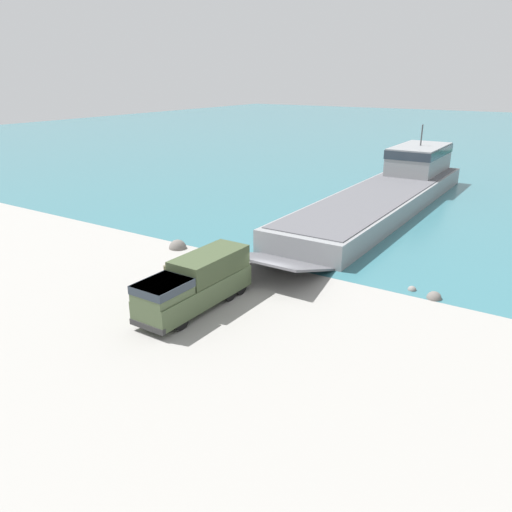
% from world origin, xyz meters
% --- Properties ---
extents(ground_plane, '(240.00, 240.00, 0.00)m').
position_xyz_m(ground_plane, '(0.00, 0.00, 0.00)').
color(ground_plane, gray).
extents(water_surface, '(240.00, 180.00, 0.01)m').
position_xyz_m(water_surface, '(0.00, 93.57, 0.00)').
color(water_surface, '#336B75').
rests_on(water_surface, ground_plane).
extents(landing_craft, '(7.33, 41.52, 7.39)m').
position_xyz_m(landing_craft, '(-1.03, 26.27, 1.75)').
color(landing_craft, gray).
rests_on(landing_craft, ground_plane).
extents(military_truck, '(2.43, 8.02, 2.98)m').
position_xyz_m(military_truck, '(-2.18, -4.85, 1.57)').
color(military_truck, '#475638').
rests_on(military_truck, ground_plane).
extents(soldier_on_ramp, '(0.46, 0.49, 1.81)m').
position_xyz_m(soldier_on_ramp, '(-5.45, -3.67, 1.06)').
color(soldier_on_ramp, '#6B664C').
rests_on(soldier_on_ramp, ground_plane).
extents(cargo_crate, '(0.91, 0.99, 0.68)m').
position_xyz_m(cargo_crate, '(-4.46, -5.69, 0.34)').
color(cargo_crate, '#475638').
rests_on(cargo_crate, ground_plane).
extents(shoreline_rock_a, '(1.37, 1.37, 1.37)m').
position_xyz_m(shoreline_rock_a, '(-10.20, 2.61, 0.00)').
color(shoreline_rock_a, '#66605B').
rests_on(shoreline_rock_a, ground_plane).
extents(shoreline_rock_b, '(0.90, 0.90, 0.90)m').
position_xyz_m(shoreline_rock_b, '(9.08, 3.98, 0.00)').
color(shoreline_rock_b, '#66605B').
rests_on(shoreline_rock_b, ground_plane).
extents(shoreline_rock_c, '(0.54, 0.54, 0.54)m').
position_xyz_m(shoreline_rock_c, '(7.59, 4.51, 0.00)').
color(shoreline_rock_c, gray).
rests_on(shoreline_rock_c, ground_plane).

